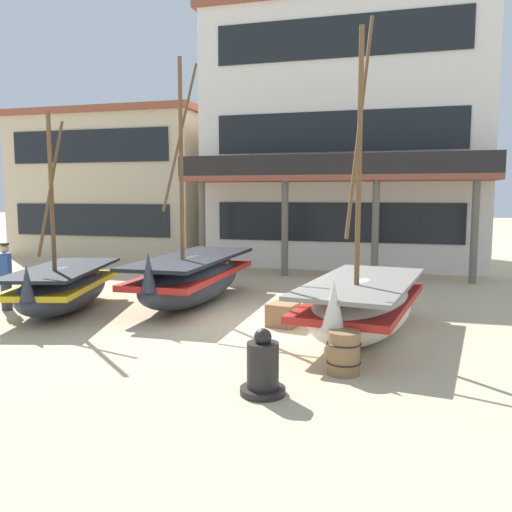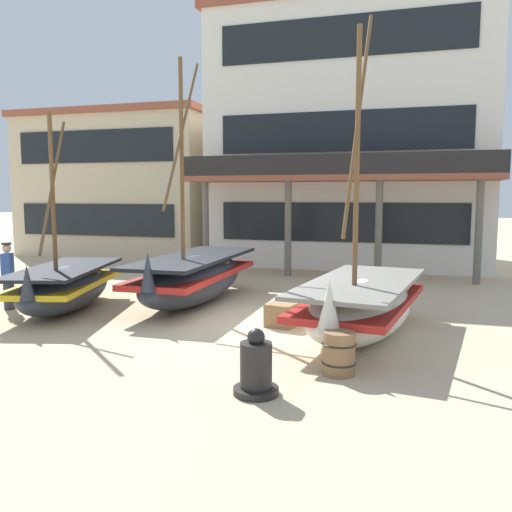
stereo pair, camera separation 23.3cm
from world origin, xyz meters
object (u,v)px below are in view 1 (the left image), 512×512
object	(u,v)px
capstan_winch	(263,368)
cargo_crate	(283,315)
wooden_barrel	(344,353)
harbor_building_annex	(126,185)
fishing_boat_near_left	(362,305)
harbor_building_main	(346,140)
fishing_boat_centre_large	(193,277)
fisherman_by_hull	(6,277)
fishing_boat_far_right	(64,287)

from	to	relation	value
capstan_winch	cargo_crate	xyz separation A→B (m)	(-0.63, 4.03, -0.13)
capstan_winch	wooden_barrel	bearing A→B (deg)	49.77
cargo_crate	harbor_building_annex	distance (m)	16.98
wooden_barrel	cargo_crate	distance (m)	3.27
fishing_boat_near_left	capstan_winch	size ratio (longest dim) A/B	6.55
capstan_winch	harbor_building_main	world-z (taller)	harbor_building_main
fishing_boat_centre_large	cargo_crate	xyz separation A→B (m)	(2.87, -1.79, -0.44)
fishing_boat_centre_large	wooden_barrel	bearing A→B (deg)	-45.58
fishing_boat_near_left	fisherman_by_hull	xyz separation A→B (m)	(-8.72, 0.02, 0.19)
wooden_barrel	fishing_boat_near_left	bearing A→B (deg)	88.15
fishing_boat_far_right	fisherman_by_hull	size ratio (longest dim) A/B	2.82
fishing_boat_centre_large	cargo_crate	bearing A→B (deg)	-31.96
fishing_boat_near_left	fisherman_by_hull	size ratio (longest dim) A/B	3.79
capstan_winch	harbor_building_annex	bearing A→B (deg)	124.51
fisherman_by_hull	harbor_building_annex	world-z (taller)	harbor_building_annex
cargo_crate	fishing_boat_near_left	bearing A→B (deg)	-10.44
fisherman_by_hull	cargo_crate	size ratio (longest dim) A/B	2.78
fishing_boat_near_left	fisherman_by_hull	world-z (taller)	fishing_boat_near_left
fishing_boat_far_right	cargo_crate	xyz separation A→B (m)	(5.56, -0.01, -0.35)
fishing_boat_centre_large	harbor_building_main	world-z (taller)	harbor_building_main
cargo_crate	harbor_building_main	xyz separation A→B (m)	(-0.04, 12.01, 4.90)
fishing_boat_near_left	fishing_boat_centre_large	bearing A→B (deg)	155.37
harbor_building_main	fishing_boat_near_left	bearing A→B (deg)	-81.86
fisherman_by_hull	wooden_barrel	distance (m)	9.01
fisherman_by_hull	harbor_building_main	bearing A→B (deg)	60.53
fishing_boat_centre_large	harbor_building_main	distance (m)	11.50
fishing_boat_far_right	harbor_building_annex	distance (m)	14.00
fishing_boat_near_left	harbor_building_main	world-z (taller)	harbor_building_main
fishing_boat_near_left	harbor_building_annex	size ratio (longest dim) A/B	0.68
fishing_boat_centre_large	fishing_boat_near_left	bearing A→B (deg)	-24.63
fishing_boat_centre_large	fisherman_by_hull	world-z (taller)	fishing_boat_centre_large
capstan_winch	harbor_building_main	size ratio (longest dim) A/B	0.09
fisherman_by_hull	harbor_building_annex	xyz separation A→B (m)	(-3.87, 12.97, 2.52)
wooden_barrel	harbor_building_annex	world-z (taller)	harbor_building_annex
capstan_winch	wooden_barrel	world-z (taller)	capstan_winch
fishing_boat_near_left	wooden_barrel	distance (m)	2.52
fishing_boat_centre_large	harbor_building_annex	bearing A→B (deg)	126.28
cargo_crate	harbor_building_annex	size ratio (longest dim) A/B	0.06
fisherman_by_hull	harbor_building_main	distance (m)	14.78
fishing_boat_centre_large	fishing_boat_far_right	distance (m)	3.23
cargo_crate	wooden_barrel	bearing A→B (deg)	-59.69
fishing_boat_centre_large	wooden_barrel	distance (m)	6.46
fishing_boat_centre_large	fisherman_by_hull	size ratio (longest dim) A/B	3.72
harbor_building_annex	fishing_boat_near_left	bearing A→B (deg)	-45.91
wooden_barrel	fishing_boat_centre_large	bearing A→B (deg)	134.42
wooden_barrel	cargo_crate	xyz separation A→B (m)	(-1.65, 2.82, -0.10)
capstan_winch	fishing_boat_near_left	bearing A→B (deg)	73.43
wooden_barrel	harbor_building_main	distance (m)	15.68
fishing_boat_centre_large	harbor_building_annex	size ratio (longest dim) A/B	0.67
wooden_barrel	harbor_building_main	size ratio (longest dim) A/B	0.06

